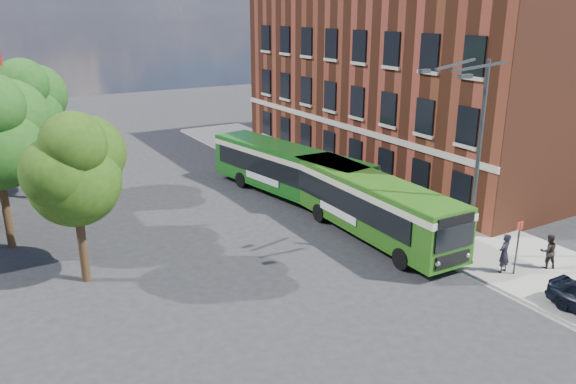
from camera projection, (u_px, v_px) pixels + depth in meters
ground at (349, 269)px, 24.81m from camera, size 120.00×120.00×0.00m
pavement at (363, 194)px, 34.72m from camera, size 6.00×48.00×0.15m
kerb_line at (322, 203)px, 33.27m from camera, size 0.12×48.00×0.01m
brick_office at (412, 69)px, 39.24m from camera, size 12.10×26.00×14.20m
street_lamp at (472, 160)px, 24.03m from camera, size 2.96×2.38×9.00m
bus_stop_sign at (518, 244)px, 23.62m from camera, size 0.35×0.08×2.52m
bus_front at (371, 201)px, 27.95m from camera, size 2.84×11.57×3.02m
bus_rear at (289, 167)px, 33.92m from camera, size 4.54×12.63×3.02m
pedestrian_a at (504, 253)px, 23.93m from camera, size 0.70×0.53×1.74m
pedestrian_b at (548, 251)px, 24.38m from camera, size 0.93×0.85×1.56m
tree_left at (75, 168)px, 22.23m from camera, size 4.33×4.12×7.31m
tree_right at (25, 105)px, 32.25m from camera, size 4.98×4.73×8.41m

